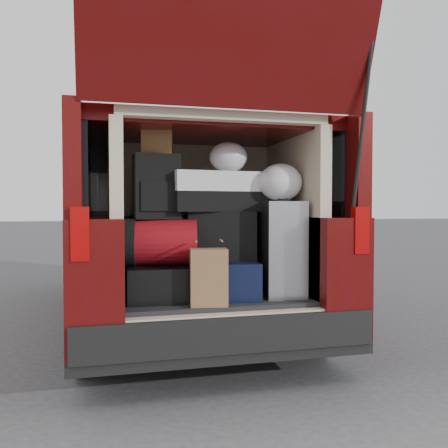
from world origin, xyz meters
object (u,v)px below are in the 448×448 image
at_px(red_duffel, 161,242).
at_px(black_soft_case, 221,235).
at_px(navy_hardshell, 221,278).
at_px(black_hardshell, 158,281).
at_px(backpack, 157,187).
at_px(twotone_duffel, 215,192).
at_px(silver_roller, 279,248).
at_px(kraft_bag, 209,277).

bearing_deg(red_duffel, black_soft_case, 15.48).
bearing_deg(navy_hardshell, black_hardshell, -177.56).
relative_size(black_soft_case, backpack, 1.07).
bearing_deg(red_duffel, twotone_duffel, 18.74).
relative_size(silver_roller, kraft_bag, 1.84).
xyz_separation_m(black_hardshell, kraft_bag, (0.28, -0.33, 0.07)).
relative_size(navy_hardshell, silver_roller, 0.87).
distance_m(silver_roller, twotone_duffel, 0.60).
bearing_deg(black_hardshell, silver_roller, -3.13).
bearing_deg(backpack, red_duffel, -65.97).
bearing_deg(navy_hardshell, silver_roller, -2.35).
xyz_separation_m(navy_hardshell, twotone_duffel, (-0.03, 0.06, 0.60)).
height_order(red_duffel, black_soft_case, black_soft_case).
bearing_deg(red_duffel, kraft_bag, -39.92).
distance_m(kraft_bag, backpack, 0.73).
bearing_deg(navy_hardshell, kraft_bag, -110.50).
height_order(kraft_bag, black_soft_case, black_soft_case).
height_order(silver_roller, kraft_bag, silver_roller).
relative_size(red_duffel, backpack, 1.09).
xyz_separation_m(black_hardshell, black_soft_case, (0.44, 0.02, 0.31)).
height_order(silver_roller, twotone_duffel, twotone_duffel).
bearing_deg(silver_roller, black_soft_case, 168.85).
xyz_separation_m(red_duffel, twotone_duffel, (0.39, 0.07, 0.34)).
bearing_deg(twotone_duffel, black_hardshell, 179.45).
distance_m(red_duffel, black_soft_case, 0.43).
height_order(black_soft_case, twotone_duffel, twotone_duffel).
relative_size(red_duffel, black_soft_case, 1.01).
relative_size(kraft_bag, black_soft_case, 0.76).
bearing_deg(red_duffel, navy_hardshell, 9.67).
xyz_separation_m(navy_hardshell, red_duffel, (-0.42, -0.01, 0.26)).
xyz_separation_m(black_hardshell, backpack, (-0.01, 0.01, 0.64)).
xyz_separation_m(black_hardshell, red_duffel, (0.02, -0.04, 0.27)).
bearing_deg(silver_roller, kraft_bag, -152.86).
relative_size(silver_roller, twotone_duffel, 1.07).
xyz_separation_m(red_duffel, backpack, (-0.02, 0.04, 0.37)).
relative_size(navy_hardshell, black_soft_case, 1.22).
height_order(navy_hardshell, twotone_duffel, twotone_duffel).
relative_size(black_hardshell, navy_hardshell, 0.99).
distance_m(black_hardshell, black_soft_case, 0.54).
relative_size(black_hardshell, red_duffel, 1.19).
distance_m(black_soft_case, twotone_duffel, 0.31).
height_order(black_hardshell, backpack, backpack).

